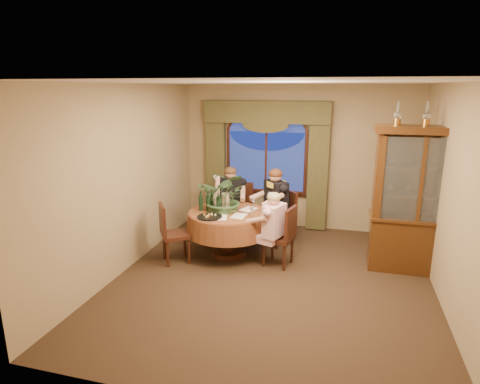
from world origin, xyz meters
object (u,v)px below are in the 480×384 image
(oil_lamp_center, at_px, (427,114))
(wine_bottle_3, at_px, (215,200))
(wine_bottle_0, at_px, (201,201))
(wine_bottle_2, at_px, (208,199))
(chair_right, at_px, (278,236))
(person_scarf, at_px, (276,208))
(centerpiece_plant, at_px, (225,176))
(dining_table, at_px, (228,233))
(person_pink, at_px, (274,231))
(wine_bottle_5, at_px, (218,203))
(chair_front_left, at_px, (176,233))
(oil_lamp_left, at_px, (398,113))
(olive_bowl, at_px, (231,211))
(person_back, at_px, (231,202))
(oil_lamp_right, at_px, (457,114))
(stoneware_vase, at_px, (226,202))
(china_cabinet, at_px, (417,201))
(wine_bottle_4, at_px, (208,202))
(wine_bottle_1, at_px, (212,198))
(chair_back_right, at_px, (280,219))
(chair_back, at_px, (240,210))

(oil_lamp_center, height_order, wine_bottle_3, oil_lamp_center)
(wine_bottle_0, distance_m, wine_bottle_2, 0.15)
(chair_right, relative_size, wine_bottle_2, 2.91)
(person_scarf, xyz_separation_m, centerpiece_plant, (-0.76, -0.52, 0.62))
(dining_table, bearing_deg, chair_right, -12.47)
(person_pink, height_order, wine_bottle_5, person_pink)
(chair_front_left, bearing_deg, wine_bottle_0, 115.34)
(oil_lamp_left, relative_size, olive_bowl, 1.95)
(centerpiece_plant, bearing_deg, oil_lamp_center, 1.38)
(dining_table, relative_size, person_back, 1.05)
(oil_lamp_right, bearing_deg, chair_right, -171.59)
(person_scarf, distance_m, stoneware_vase, 0.94)
(dining_table, bearing_deg, stoneware_vase, 128.85)
(oil_lamp_left, xyz_separation_m, stoneware_vase, (-2.57, -0.07, -1.48))
(china_cabinet, relative_size, person_scarf, 1.58)
(oil_lamp_center, distance_m, wine_bottle_4, 3.53)
(person_scarf, distance_m, centerpiece_plant, 1.11)
(chair_front_left, bearing_deg, wine_bottle_1, 114.47)
(chair_back_right, bearing_deg, chair_back, 25.86)
(wine_bottle_4, bearing_deg, dining_table, 9.51)
(wine_bottle_3, bearing_deg, wine_bottle_0, -150.75)
(chair_right, relative_size, person_scarf, 0.69)
(wine_bottle_1, bearing_deg, wine_bottle_4, -90.25)
(chair_back, distance_m, wine_bottle_4, 1.18)
(wine_bottle_5, bearing_deg, wine_bottle_3, 124.55)
(chair_back, xyz_separation_m, wine_bottle_1, (-0.27, -0.85, 0.44))
(oil_lamp_center, height_order, centerpiece_plant, oil_lamp_center)
(chair_back_right, xyz_separation_m, chair_front_left, (-1.48, -1.17, 0.00))
(chair_back_right, relative_size, chair_back, 1.00)
(china_cabinet, xyz_separation_m, oil_lamp_right, (0.38, 0.00, 1.27))
(oil_lamp_left, height_order, chair_back_right, oil_lamp_left)
(chair_back_right, height_order, wine_bottle_1, wine_bottle_1)
(person_back, relative_size, wine_bottle_4, 4.06)
(oil_lamp_center, bearing_deg, person_pink, -167.01)
(person_pink, relative_size, wine_bottle_1, 3.69)
(dining_table, bearing_deg, wine_bottle_3, 163.47)
(chair_front_left, bearing_deg, chair_right, 66.45)
(oil_lamp_left, relative_size, wine_bottle_1, 1.03)
(wine_bottle_2, bearing_deg, oil_lamp_right, 1.17)
(chair_front_left, relative_size, stoneware_vase, 3.35)
(oil_lamp_left, bearing_deg, wine_bottle_3, -178.26)
(dining_table, height_order, wine_bottle_4, wine_bottle_4)
(olive_bowl, bearing_deg, oil_lamp_center, 3.63)
(wine_bottle_1, relative_size, wine_bottle_2, 1.00)
(oil_lamp_right, bearing_deg, wine_bottle_2, -178.83)
(wine_bottle_1, bearing_deg, chair_back_right, 25.43)
(wine_bottle_4, bearing_deg, china_cabinet, 3.82)
(chair_back_right, xyz_separation_m, stoneware_vase, (-0.83, -0.58, 0.41))
(oil_lamp_left, height_order, chair_right, oil_lamp_left)
(chair_back_right, xyz_separation_m, person_back, (-0.96, 0.17, 0.19))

